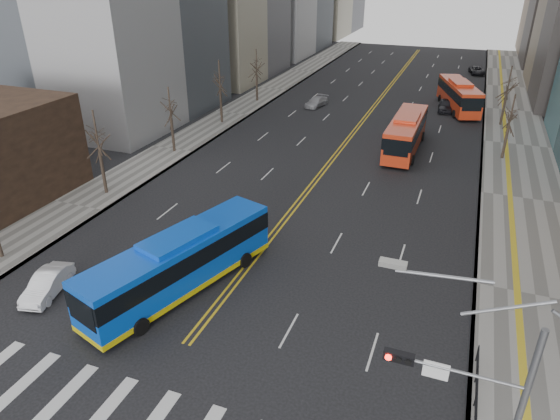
# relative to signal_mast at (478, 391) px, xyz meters

# --- Properties ---
(ground) EXTENTS (220.00, 220.00, 0.00)m
(ground) POSITION_rel_signal_mast_xyz_m (-13.77, -2.00, -4.86)
(ground) COLOR black
(sidewalk_right) EXTENTS (7.00, 130.00, 0.15)m
(sidewalk_right) POSITION_rel_signal_mast_xyz_m (3.73, 43.00, -4.78)
(sidewalk_right) COLOR slate
(sidewalk_right) RESTS_ON ground
(sidewalk_left) EXTENTS (5.00, 130.00, 0.15)m
(sidewalk_left) POSITION_rel_signal_mast_xyz_m (-30.27, 43.00, -4.78)
(sidewalk_left) COLOR slate
(sidewalk_left) RESTS_ON ground
(crosswalk) EXTENTS (26.70, 4.00, 0.01)m
(crosswalk) POSITION_rel_signal_mast_xyz_m (-13.77, -2.00, -4.85)
(crosswalk) COLOR silver
(crosswalk) RESTS_ON ground
(centerline) EXTENTS (0.55, 100.00, 0.01)m
(centerline) POSITION_rel_signal_mast_xyz_m (-13.77, 53.00, -4.85)
(centerline) COLOR gold
(centerline) RESTS_ON ground
(signal_mast) EXTENTS (5.37, 0.37, 9.39)m
(signal_mast) POSITION_rel_signal_mast_xyz_m (0.00, 0.00, 0.00)
(signal_mast) COLOR gray
(signal_mast) RESTS_ON ground
(pedestrian_railing) EXTENTS (0.06, 6.06, 1.02)m
(pedestrian_railing) POSITION_rel_signal_mast_xyz_m (0.53, 4.00, -4.03)
(pedestrian_railing) COLOR black
(pedestrian_railing) RESTS_ON sidewalk_right
(street_trees) EXTENTS (35.20, 47.20, 7.60)m
(street_trees) POSITION_rel_signal_mast_xyz_m (-20.94, 32.55, 0.02)
(street_trees) COLOR #30241D
(street_trees) RESTS_ON ground
(blue_bus) EXTENTS (6.61, 13.37, 3.80)m
(blue_bus) POSITION_rel_signal_mast_xyz_m (-16.48, 7.32, -2.86)
(blue_bus) COLOR blue
(blue_bus) RESTS_ON ground
(red_bus_near) EXTENTS (3.15, 12.10, 3.80)m
(red_bus_near) POSITION_rel_signal_mast_xyz_m (-7.40, 37.04, -2.75)
(red_bus_near) COLOR red
(red_bus_near) RESTS_ON ground
(red_bus_far) EXTENTS (6.31, 12.32, 3.80)m
(red_bus_far) POSITION_rel_signal_mast_xyz_m (-3.13, 55.50, -2.75)
(red_bus_far) COLOR red
(red_bus_far) RESTS_ON ground
(car_white) EXTENTS (2.40, 4.39, 1.37)m
(car_white) POSITION_rel_signal_mast_xyz_m (-23.81, 4.00, -4.17)
(car_white) COLOR white
(car_white) RESTS_ON ground
(car_dark_mid) EXTENTS (2.09, 4.63, 1.54)m
(car_dark_mid) POSITION_rel_signal_mast_xyz_m (-4.56, 54.29, -4.08)
(car_dark_mid) COLOR black
(car_dark_mid) RESTS_ON ground
(car_silver) EXTENTS (2.58, 4.65, 1.27)m
(car_silver) POSITION_rel_signal_mast_xyz_m (-21.16, 50.43, -4.22)
(car_silver) COLOR #A2A2A8
(car_silver) RESTS_ON ground
(car_dark_far) EXTENTS (3.03, 4.95, 1.28)m
(car_dark_far) POSITION_rel_signal_mast_xyz_m (-1.27, 80.47, -4.22)
(car_dark_far) COLOR black
(car_dark_far) RESTS_ON ground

